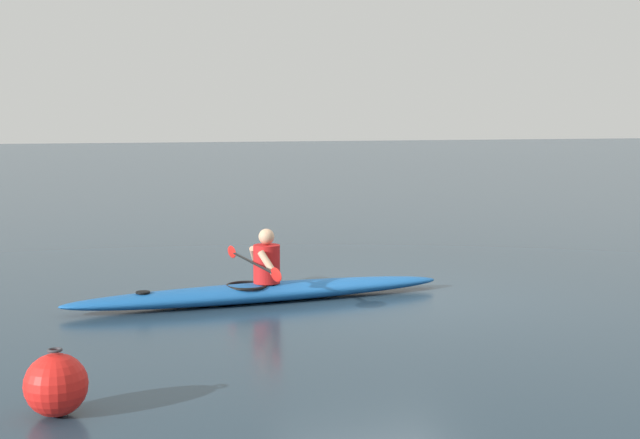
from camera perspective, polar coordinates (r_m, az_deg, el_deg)
name	(u,v)px	position (r m, az deg, el deg)	size (l,w,h in m)	color
ground_plane	(379,299)	(11.89, 3.85, -5.18)	(160.00, 160.00, 0.00)	#233847
kayak	(261,292)	(11.73, -3.85, -4.72)	(5.21, 0.79, 0.25)	#1959A5
kayaker	(265,261)	(11.68, -3.58, -2.67)	(0.44, 2.39, 0.72)	red
mooring_buoy_channel_marker	(56,385)	(7.59, -16.71, -10.20)	(0.52, 0.52, 0.56)	red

